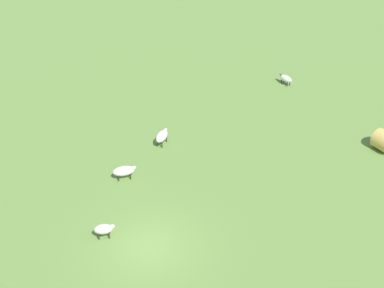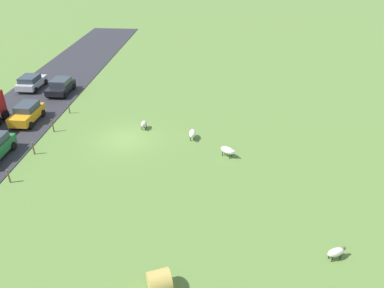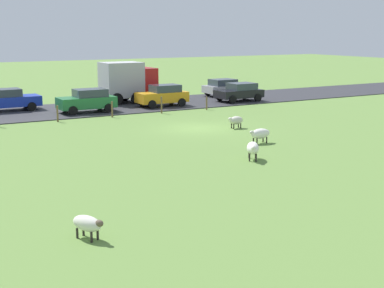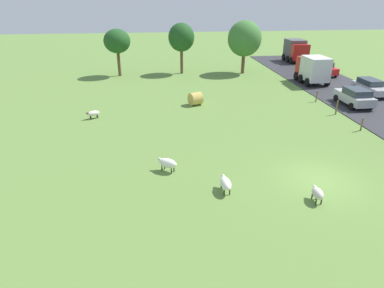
# 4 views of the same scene
# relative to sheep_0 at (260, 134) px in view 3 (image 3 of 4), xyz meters

# --- Properties ---
(ground_plane) EXTENTS (160.00, 160.00, 0.00)m
(ground_plane) POSITION_rel_sheep_0_xyz_m (5.61, 0.53, -0.51)
(ground_plane) COLOR olive
(road_strip) EXTENTS (8.00, 80.00, 0.06)m
(road_strip) POSITION_rel_sheep_0_xyz_m (16.91, 0.53, -0.48)
(road_strip) COLOR #2D2D33
(road_strip) RESTS_ON ground_plane
(sheep_0) EXTENTS (0.59, 1.30, 0.79)m
(sheep_0) POSITION_rel_sheep_0_xyz_m (0.00, 0.00, 0.00)
(sheep_0) COLOR white
(sheep_0) RESTS_ON ground_plane
(sheep_1) EXTENTS (1.29, 1.12, 0.84)m
(sheep_1) POSITION_rel_sheep_0_xyz_m (-2.95, 2.60, 0.04)
(sheep_1) COLOR white
(sheep_1) RESTS_ON ground_plane
(sheep_2) EXTENTS (1.16, 0.85, 0.69)m
(sheep_2) POSITION_rel_sheep_0_xyz_m (-8.69, 12.54, -0.05)
(sheep_2) COLOR silver
(sheep_2) RESTS_ON ground_plane
(sheep_3) EXTENTS (0.55, 1.03, 0.74)m
(sheep_3) POSITION_rel_sheep_0_xyz_m (4.43, -1.47, -0.02)
(sheep_3) COLOR beige
(sheep_3) RESTS_ON ground_plane
(fence_post_0) EXTENTS (0.12, 0.12, 1.00)m
(fence_post_0) POSITION_rel_sheep_0_xyz_m (12.25, -4.13, -0.01)
(fence_post_0) COLOR brown
(fence_post_0) RESTS_ON ground_plane
(fence_post_1) EXTENTS (0.12, 0.12, 1.22)m
(fence_post_1) POSITION_rel_sheep_0_xyz_m (12.25, -0.33, 0.09)
(fence_post_1) COLOR brown
(fence_post_1) RESTS_ON ground_plane
(fence_post_2) EXTENTS (0.12, 0.12, 1.10)m
(fence_post_2) POSITION_rel_sheep_0_xyz_m (12.25, 3.46, 0.03)
(fence_post_2) COLOR brown
(fence_post_2) RESTS_ON ground_plane
(fence_post_3) EXTENTS (0.12, 0.12, 1.07)m
(fence_post_3) POSITION_rel_sheep_0_xyz_m (12.25, 7.26, 0.02)
(fence_post_3) COLOR brown
(fence_post_3) RESTS_ON ground_plane
(truck_2) EXTENTS (2.81, 4.30, 3.29)m
(truck_2) POSITION_rel_sheep_0_xyz_m (18.82, -0.52, 1.29)
(truck_2) COLOR #B21919
(truck_2) RESTS_ON road_strip
(car_1) EXTENTS (2.10, 4.05, 1.67)m
(car_1) POSITION_rel_sheep_0_xyz_m (15.11, 4.21, 0.41)
(car_1) COLOR #237238
(car_1) RESTS_ON road_strip
(car_2) EXTENTS (2.20, 3.86, 1.52)m
(car_2) POSITION_rel_sheep_0_xyz_m (18.69, -9.93, 0.34)
(car_2) COLOR #B7B7BC
(car_2) RESTS_ON road_strip
(car_5) EXTENTS (2.16, 4.58, 1.61)m
(car_5) POSITION_rel_sheep_0_xyz_m (18.77, 9.13, 0.38)
(car_5) COLOR #1933B2
(car_5) RESTS_ON road_strip
(car_7) EXTENTS (1.98, 3.93, 1.66)m
(car_7) POSITION_rel_sheep_0_xyz_m (15.31, -1.98, 0.40)
(car_7) COLOR orange
(car_7) RESTS_ON road_strip
(car_8) EXTENTS (2.18, 3.85, 1.51)m
(car_8) POSITION_rel_sheep_0_xyz_m (14.94, -8.97, 0.33)
(car_8) COLOR black
(car_8) RESTS_ON road_strip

